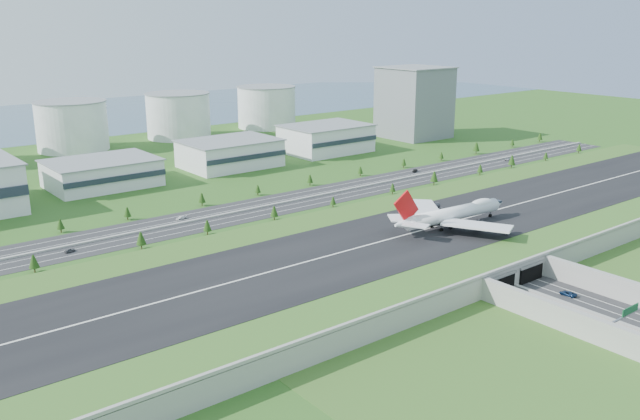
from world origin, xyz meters
TOP-DOWN VIEW (x-y plane):
  - ground at (0.00, 0.00)m, footprint 1200.00×1200.00m
  - airfield_deck at (0.00, -0.09)m, footprint 520.00×100.00m
  - sign_gantry_near at (0.00, -95.04)m, footprint 38.70×0.70m
  - north_expressway at (0.00, 95.00)m, footprint 560.00×36.00m
  - tree_row at (5.81, 93.05)m, footprint 503.65×48.71m
  - hangar_mid_a at (-60.00, 190.00)m, footprint 58.00×42.00m
  - hangar_mid_b at (25.00, 190.00)m, footprint 58.00×42.00m
  - hangar_mid_c at (105.00, 190.00)m, footprint 58.00×42.00m
  - office_tower at (200.00, 195.00)m, footprint 46.00×46.00m
  - fuel_tank_b at (-35.00, 310.00)m, footprint 50.00×50.00m
  - fuel_tank_c at (50.00, 310.00)m, footprint 50.00×50.00m
  - fuel_tank_d at (135.00, 310.00)m, footprint 50.00×50.00m
  - bay_water at (0.00, 480.00)m, footprint 1200.00×260.00m
  - boeing_747 at (17.91, -3.47)m, footprint 64.16×60.48m
  - car_0 at (-9.66, -85.72)m, footprint 2.44×4.21m
  - car_2 at (7.35, -66.53)m, footprint 3.18×6.08m
  - car_4 at (-114.02, 87.52)m, footprint 4.94×3.13m
  - car_5 at (107.11, 103.45)m, footprint 5.40×3.73m
  - car_6 at (182.56, 89.43)m, footprint 6.34×4.52m
  - car_7 at (-55.58, 101.72)m, footprint 5.73×2.81m

SIDE VIEW (x-z plane):
  - ground at x=0.00m, z-range 0.00..0.00m
  - bay_water at x=0.00m, z-range 0.00..0.06m
  - north_expressway at x=0.00m, z-range 0.00..0.12m
  - car_0 at x=-9.66m, z-range 0.12..1.47m
  - car_4 at x=-114.02m, z-range 0.12..1.69m
  - car_6 at x=182.56m, z-range 0.12..1.72m
  - car_7 at x=-55.58m, z-range 0.12..1.72m
  - car_2 at x=7.35m, z-range 0.12..1.75m
  - car_5 at x=107.11m, z-range 0.12..1.81m
  - airfield_deck at x=0.00m, z-range -0.48..8.72m
  - tree_row at x=5.81m, z-range 0.24..8.68m
  - sign_gantry_near at x=0.00m, z-range 2.05..11.85m
  - hangar_mid_a at x=-60.00m, z-range 0.00..15.00m
  - hangar_mid_b at x=25.00m, z-range 0.00..17.00m
  - hangar_mid_c at x=105.00m, z-range 0.00..19.00m
  - boeing_747 at x=17.91m, z-range 3.73..23.55m
  - fuel_tank_b at x=-35.00m, z-range 0.00..35.00m
  - fuel_tank_c at x=50.00m, z-range 0.00..35.00m
  - fuel_tank_d at x=135.00m, z-range 0.00..35.00m
  - office_tower at x=200.00m, z-range 0.00..55.00m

